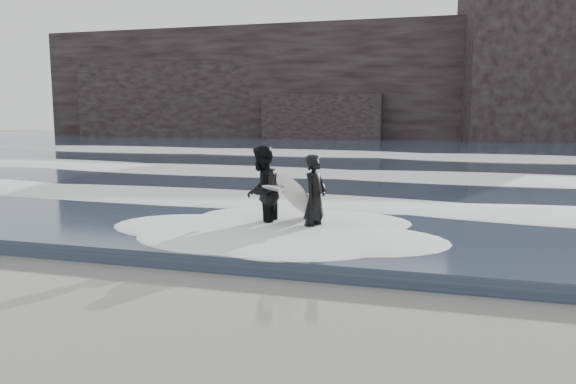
% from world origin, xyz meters
% --- Properties ---
extents(ground, '(120.00, 120.00, 0.00)m').
position_xyz_m(ground, '(0.00, 0.00, 0.00)').
color(ground, '#77704E').
rests_on(ground, ground).
extents(sea, '(90.00, 52.00, 0.30)m').
position_xyz_m(sea, '(0.00, 29.00, 0.15)').
color(sea, '#293447').
rests_on(sea, ground).
extents(headland, '(70.00, 9.00, 10.00)m').
position_xyz_m(headland, '(0.00, 46.00, 5.00)').
color(headland, black).
rests_on(headland, ground).
extents(foam_near, '(60.00, 3.20, 0.20)m').
position_xyz_m(foam_near, '(0.00, 9.00, 0.40)').
color(foam_near, white).
rests_on(foam_near, sea).
extents(foam_mid, '(60.00, 4.00, 0.24)m').
position_xyz_m(foam_mid, '(0.00, 16.00, 0.42)').
color(foam_mid, white).
rests_on(foam_mid, sea).
extents(foam_far, '(60.00, 4.80, 0.30)m').
position_xyz_m(foam_far, '(0.00, 25.00, 0.45)').
color(foam_far, white).
rests_on(foam_far, sea).
extents(surfer_left, '(1.03, 1.83, 1.78)m').
position_xyz_m(surfer_left, '(-0.21, 5.67, 0.90)').
color(surfer_left, black).
rests_on(surfer_left, ground).
extents(surfer_right, '(1.09, 1.87, 1.94)m').
position_xyz_m(surfer_right, '(-1.26, 5.73, 0.97)').
color(surfer_right, black).
rests_on(surfer_right, ground).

